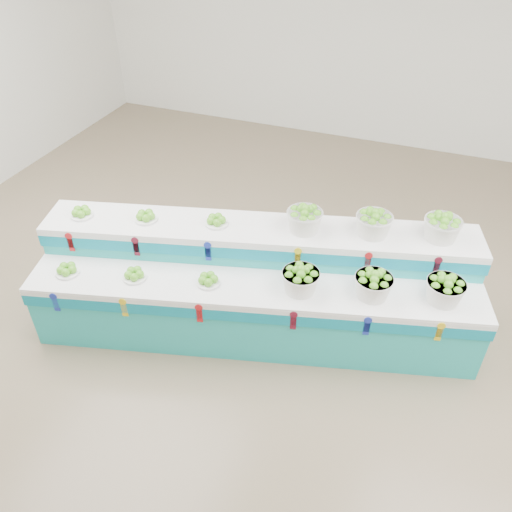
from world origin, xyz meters
name	(u,v)px	position (x,y,z in m)	size (l,w,h in m)	color
ground	(290,351)	(0.00, 0.00, 0.00)	(10.00, 10.00, 0.00)	#76664D
back_wall	(401,15)	(0.00, 5.00, 2.00)	(10.00, 10.00, 0.00)	silver
display_stand	(256,285)	(-0.45, 0.25, 0.51)	(4.22, 1.08, 1.02)	#23ADAC
plate_lower_left	(67,269)	(-2.08, -0.45, 0.77)	(0.22, 0.22, 0.10)	white
plate_lower_mid	(134,274)	(-1.45, -0.29, 0.77)	(0.22, 0.22, 0.10)	white
plate_lower_right	(208,279)	(-0.79, -0.11, 0.77)	(0.22, 0.22, 0.10)	white
basket_lower_left	(301,279)	(0.03, 0.10, 0.84)	(0.34, 0.34, 0.25)	silver
basket_lower_mid	(373,284)	(0.64, 0.26, 0.84)	(0.34, 0.34, 0.25)	silver
basket_lower_right	(445,289)	(1.24, 0.42, 0.84)	(0.34, 0.34, 0.25)	silver
plate_upper_left	(81,212)	(-2.21, 0.06, 1.07)	(0.22, 0.22, 0.10)	white
plate_upper_mid	(146,216)	(-1.59, 0.22, 1.07)	(0.22, 0.22, 0.10)	white
plate_upper_right	(216,220)	(-0.92, 0.40, 1.07)	(0.22, 0.22, 0.10)	white
basket_upper_left	(305,219)	(-0.11, 0.61, 1.14)	(0.34, 0.34, 0.25)	silver
basket_upper_mid	(374,223)	(0.51, 0.77, 1.14)	(0.34, 0.34, 0.25)	silver
basket_upper_right	(442,227)	(1.10, 0.93, 1.14)	(0.34, 0.34, 0.25)	silver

